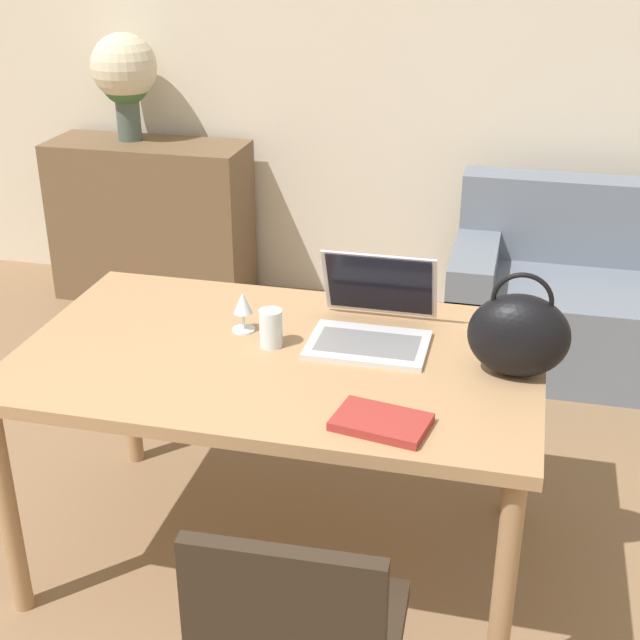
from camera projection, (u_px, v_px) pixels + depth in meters
wall_back at (381, 44)px, 4.42m from camera, size 10.00×0.06×2.70m
dining_table at (280, 375)px, 2.69m from camera, size 1.56×0.96×0.76m
couch at (627, 307)px, 4.11m from camera, size 1.61×0.77×0.82m
sideboard at (152, 221)px, 4.81m from camera, size 1.05×0.40×0.85m
laptop at (374, 316)px, 2.74m from camera, size 0.36×0.37×0.25m
drinking_glass at (271, 328)px, 2.68m from camera, size 0.07×0.07×0.12m
wine_glass at (243, 306)px, 2.76m from camera, size 0.07×0.07×0.13m
handbag at (519, 335)px, 2.48m from camera, size 0.29×0.17×0.31m
flower_vase at (125, 74)px, 4.55m from camera, size 0.34×0.34×0.54m
book at (381, 422)px, 2.28m from camera, size 0.26×0.19×0.02m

